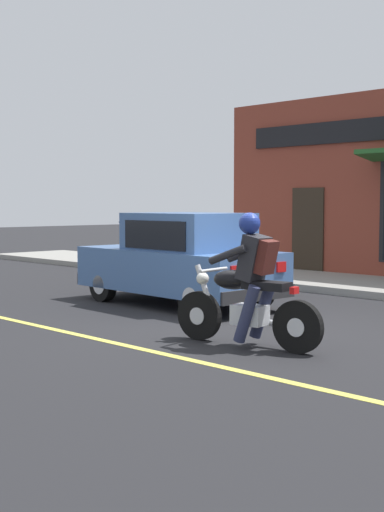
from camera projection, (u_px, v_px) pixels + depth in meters
The scene contains 6 objects.
ground_plane at pixel (241, 330), 9.72m from camera, with size 80.00×80.00×0.00m, color black.
sidewalk_curb at pixel (300, 279), 15.57m from camera, with size 2.60×22.00×0.14m, color gray.
lane_stripe at pixel (10, 319), 10.60m from camera, with size 0.12×19.80×0.01m, color #D1C64C.
motorcycle_with_rider at pixel (248, 291), 8.57m from camera, with size 0.67×2.01×1.62m.
car_hatchback at pixel (181, 260), 12.08m from camera, with size 1.79×3.84×1.57m.
traffic_cone at pixel (206, 258), 16.83m from camera, with size 0.36×0.36×0.60m.
Camera 1 is at (-7.22, -6.39, 1.73)m, focal length 50.00 mm.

